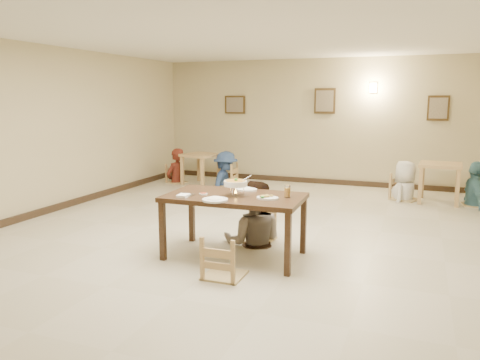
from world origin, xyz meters
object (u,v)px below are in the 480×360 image
at_px(main_table, 234,201).
at_px(bg_chair_lr, 226,164).
at_px(bg_diner_b, 226,151).
at_px(bg_table_left, 200,159).
at_px(chair_near, 224,237).
at_px(bg_diner_c, 406,161).
at_px(curry_warmer, 236,184).
at_px(bg_diner_a, 176,148).
at_px(bg_diner_d, 478,161).
at_px(bg_chair_rr, 476,183).
at_px(bg_chair_ll, 176,166).
at_px(drink_glass, 287,192).
at_px(bg_chair_rl, 406,175).
at_px(chair_far, 256,206).
at_px(main_diner, 254,181).
at_px(bg_table_right, 440,170).

xyz_separation_m(main_table, bg_chair_lr, (-2.09, 4.66, -0.23)).
relative_size(bg_chair_lr, bg_diner_b, 0.62).
bearing_deg(bg_table_left, chair_near, -61.50).
relative_size(chair_near, bg_diner_c, 0.60).
bearing_deg(curry_warmer, bg_diner_a, 126.50).
bearing_deg(bg_diner_d, main_table, 133.00).
height_order(bg_chair_rr, bg_diner_b, bg_diner_b).
xyz_separation_m(curry_warmer, bg_chair_rr, (3.23, 4.47, -0.55)).
bearing_deg(bg_chair_ll, bg_diner_b, -65.73).
bearing_deg(bg_table_left, bg_diner_c, -1.13).
bearing_deg(chair_near, bg_chair_ll, -56.98).
bearing_deg(bg_diner_b, bg_table_left, 92.91).
bearing_deg(curry_warmer, drink_glass, 12.51).
bearing_deg(bg_diner_c, bg_chair_rl, 17.91).
height_order(bg_chair_ll, bg_diner_c, bg_diner_c).
xyz_separation_m(chair_far, bg_chair_lr, (-2.12, 3.89, -0.00)).
relative_size(curry_warmer, bg_chair_ll, 0.39).
relative_size(curry_warmer, drink_glass, 2.16).
xyz_separation_m(curry_warmer, bg_table_left, (-2.76, 4.63, -0.38)).
relative_size(main_diner, bg_table_left, 2.03).
height_order(main_diner, bg_table_right, main_diner).
height_order(drink_glass, bg_table_left, drink_glass).
relative_size(bg_table_left, bg_table_right, 1.08).
relative_size(curry_warmer, bg_chair_rr, 0.38).
bearing_deg(bg_table_right, chair_near, -115.25).
height_order(bg_chair_lr, bg_chair_rl, bg_chair_rl).
relative_size(main_table, bg_table_right, 2.15).
xyz_separation_m(main_diner, bg_table_right, (2.57, 3.87, -0.26)).
xyz_separation_m(curry_warmer, drink_glass, (0.65, 0.14, -0.09)).
bearing_deg(bg_diner_b, main_diner, -154.05).
xyz_separation_m(main_table, bg_diner_d, (3.25, 4.44, 0.12)).
relative_size(chair_near, bg_chair_ll, 1.12).
bearing_deg(chair_far, chair_near, -78.49).
relative_size(bg_chair_ll, bg_chair_rr, 0.98).
bearing_deg(bg_chair_lr, chair_near, 20.37).
relative_size(drink_glass, bg_chair_lr, 0.15).
distance_m(bg_chair_lr, bg_chair_rl, 4.06).
bearing_deg(main_table, bg_diner_a, 124.83).
bearing_deg(bg_chair_ll, main_diner, -119.18).
xyz_separation_m(bg_table_right, bg_chair_ll, (-5.98, 0.05, -0.22)).
bearing_deg(curry_warmer, bg_chair_rr, 54.14).
xyz_separation_m(bg_chair_rr, bg_diner_b, (-5.34, 0.22, 0.38)).
xyz_separation_m(main_diner, bg_chair_ll, (-3.40, 3.92, -0.48)).
bearing_deg(main_diner, bg_diner_d, -146.00).
height_order(bg_chair_ll, bg_chair_lr, bg_chair_lr).
bearing_deg(bg_diner_a, bg_diner_b, 111.43).
distance_m(main_table, bg_table_left, 5.36).
distance_m(bg_chair_rl, bg_diner_c, 0.29).
bearing_deg(bg_diner_d, bg_diner_c, 75.99).
bearing_deg(bg_diner_a, main_diner, 57.98).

